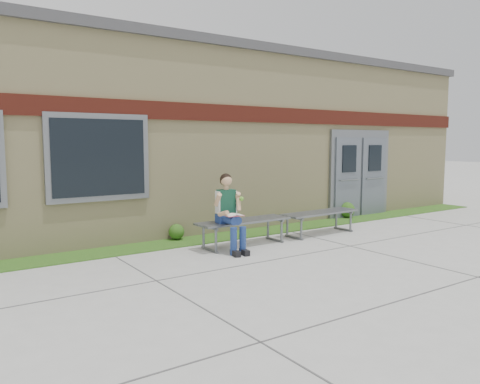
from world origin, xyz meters
TOP-DOWN VIEW (x-y plane):
  - ground at (0.00, 0.00)m, footprint 80.00×80.00m
  - grass_strip at (0.00, 2.60)m, footprint 16.00×0.80m
  - school_building at (-0.00, 5.99)m, footprint 16.20×6.22m
  - bench_left at (-0.65, 1.69)m, footprint 1.94×0.58m
  - bench_right at (1.35, 1.69)m, footprint 1.91×0.60m
  - girl at (-1.11, 1.48)m, footprint 0.49×0.85m
  - shrub_mid at (-1.51, 2.85)m, footprint 0.31×0.31m
  - shrub_east at (3.44, 2.85)m, footprint 0.40×0.40m

SIDE VIEW (x-z plane):
  - ground at x=0.00m, z-range 0.00..0.00m
  - grass_strip at x=0.00m, z-range 0.00..0.02m
  - shrub_mid at x=-1.51m, z-range 0.02..0.33m
  - shrub_east at x=3.44m, z-range 0.02..0.42m
  - bench_right at x=1.35m, z-range 0.13..0.62m
  - bench_left at x=-0.65m, z-range 0.14..0.64m
  - girl at x=-1.11m, z-range 0.04..1.45m
  - school_building at x=0.00m, z-range 0.00..4.20m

